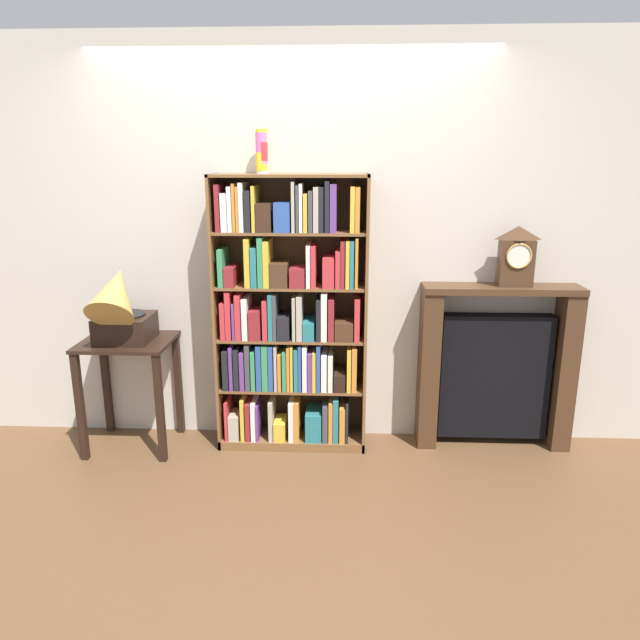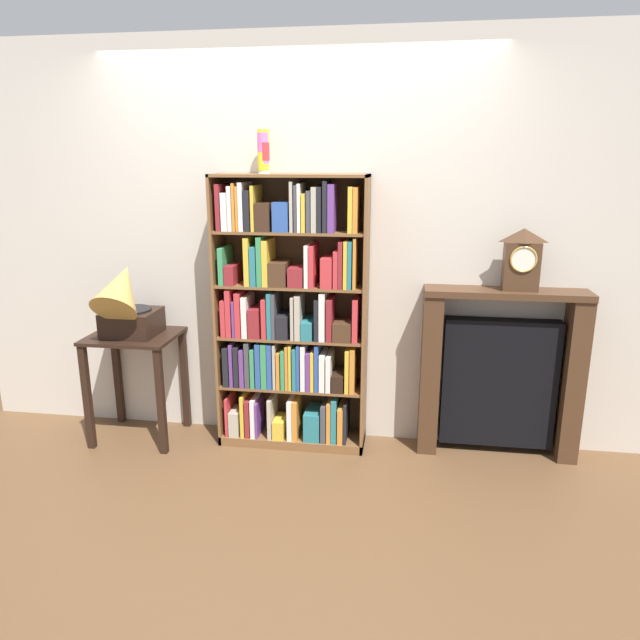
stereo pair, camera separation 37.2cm
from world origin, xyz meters
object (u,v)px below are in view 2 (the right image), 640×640
object	(u,v)px
cup_stack	(264,152)
bookshelf	(290,322)
gramophone	(125,301)
fireplace_mantel	(500,374)
mantel_clock	(522,260)
side_table_left	(136,361)

from	to	relation	value
cup_stack	bookshelf	bearing A→B (deg)	-17.69
gramophone	fireplace_mantel	bearing A→B (deg)	5.11
cup_stack	gramophone	size ratio (longest dim) A/B	0.47
gramophone	mantel_clock	xyz separation A→B (m)	(2.44, 0.19, 0.30)
cup_stack	mantel_clock	distance (m)	1.68
gramophone	fireplace_mantel	xyz separation A→B (m)	(2.37, 0.21, -0.44)
side_table_left	gramophone	bearing A→B (deg)	-90.00
bookshelf	fireplace_mantel	bearing A→B (deg)	2.74
cup_stack	mantel_clock	xyz separation A→B (m)	(1.56, -0.01, -0.62)
cup_stack	mantel_clock	world-z (taller)	cup_stack
fireplace_mantel	cup_stack	bearing A→B (deg)	-179.52
side_table_left	gramophone	world-z (taller)	gramophone
gramophone	fireplace_mantel	size ratio (longest dim) A/B	0.51
mantel_clock	bookshelf	bearing A→B (deg)	-178.25
cup_stack	fireplace_mantel	world-z (taller)	cup_stack
bookshelf	mantel_clock	distance (m)	1.47
bookshelf	side_table_left	distance (m)	1.08
bookshelf	fireplace_mantel	xyz separation A→B (m)	(1.33, 0.06, -0.31)
side_table_left	bookshelf	bearing A→B (deg)	4.26
fireplace_mantel	mantel_clock	bearing A→B (deg)	-17.21
side_table_left	fireplace_mantel	bearing A→B (deg)	3.41
cup_stack	mantel_clock	size ratio (longest dim) A/B	0.70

